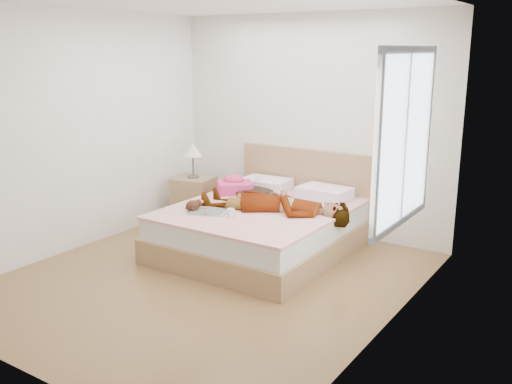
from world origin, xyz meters
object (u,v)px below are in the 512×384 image
towel (235,186)px  magazine (206,212)px  coffee_mug (231,213)px  plush_toy (194,205)px  phone (257,180)px  woman (276,199)px  nightstand (194,196)px  bed (265,226)px

towel → magazine: bearing=-74.1°
coffee_mug → plush_toy: bearing=-177.3°
phone → magazine: bearing=-105.5°
woman → nightstand: (-1.51, 0.45, -0.28)m
towel → magazine: towel is taller
bed → nightstand: bearing=164.5°
towel → coffee_mug: (0.56, -0.85, -0.04)m
phone → plush_toy: (-0.21, -0.92, -0.12)m
plush_toy → nightstand: (-0.80, 0.97, -0.23)m
towel → bed: bearing=-24.4°
coffee_mug → nightstand: size_ratio=0.11×
nightstand → phone: bearing=-2.7°
woman → bed: bearing=-125.9°
magazine → towel: bearing=105.9°
magazine → coffee_mug: (0.32, 0.01, 0.04)m
plush_toy → nightstand: 1.28m
towel → magazine: (0.25, -0.87, -0.08)m
woman → magazine: size_ratio=3.24×
bed → plush_toy: (-0.52, -0.60, 0.29)m
towel → nightstand: bearing=172.7°
bed → towel: bearing=155.6°
phone → woman: bearing=-51.2°
towel → plush_toy: bearing=-84.3°
bed → coffee_mug: bearing=-94.9°
bed → towel: 0.74m
woman → towel: woman is taller
phone → coffee_mug: bearing=-85.8°
phone → nightstand: 1.07m
woman → bed: (-0.18, 0.08, -0.35)m
towel → plush_toy: size_ratio=2.41×
towel → coffee_mug: bearing=-56.6°
phone → coffee_mug: size_ratio=0.85×
phone → nightstand: (-1.01, 0.05, -0.35)m
magazine → plush_toy: size_ratio=2.34×
bed → nightstand: (-1.33, 0.37, 0.07)m
coffee_mug → bed: bearing=85.1°
phone → magazine: phone is taller
plush_toy → coffee_mug: bearing=2.7°
bed → plush_toy: bed is taller
towel → phone: bearing=8.6°
plush_toy → woman: bearing=36.4°
woman → nightstand: 1.60m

